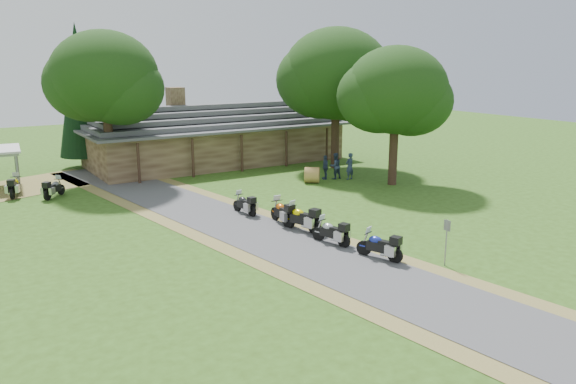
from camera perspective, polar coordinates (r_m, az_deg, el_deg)
ground at (r=24.10m, az=4.42°, el=-7.12°), size 120.00×120.00×0.00m
driveway at (r=26.98m, az=-1.53°, el=-4.81°), size 51.95×51.95×0.00m
lodge at (r=46.75m, az=-7.31°, el=5.96°), size 21.40×9.40×4.90m
motorcycle_row_a at (r=24.47m, az=9.28°, el=-5.29°), size 1.25×2.04×1.33m
motorcycle_row_b at (r=26.16m, az=4.39°, el=-3.95°), size 1.10×1.99×1.30m
motorcycle_row_c at (r=27.99m, az=1.39°, el=-2.57°), size 1.29×2.25×1.46m
motorcycle_row_d at (r=29.18m, az=-0.59°, el=-1.96°), size 0.79×2.09×1.40m
motorcycle_row_e at (r=31.18m, az=-4.46°, el=-1.13°), size 0.80×1.88×1.25m
motorcycle_carport_a at (r=39.06m, az=-26.02°, el=0.61°), size 1.27×2.13×1.39m
motorcycle_carport_b at (r=37.71m, az=-22.68°, el=0.44°), size 1.72×1.80×1.29m
person_a at (r=40.19m, az=6.29°, el=2.85°), size 0.70×0.54×2.24m
person_b at (r=40.26m, az=4.82°, el=2.88°), size 0.64×0.47×2.21m
person_c at (r=40.14m, az=3.80°, el=2.74°), size 0.60×0.69×2.03m
hay_bale at (r=39.01m, az=2.46°, el=1.74°), size 1.47×1.48×1.10m
sign_post at (r=24.24m, az=15.76°, el=-4.99°), size 0.36×0.06×1.99m
oak_lodge_left at (r=40.26m, az=-18.02°, el=9.12°), size 7.19×7.19×11.74m
oak_lodge_right at (r=43.96m, az=4.90°, el=10.06°), size 8.24×8.24×11.78m
oak_driveway at (r=38.43m, az=10.83°, el=8.31°), size 6.84×6.84×10.33m
cedar_near at (r=46.63m, az=-20.35°, el=9.07°), size 3.69×3.69×11.13m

